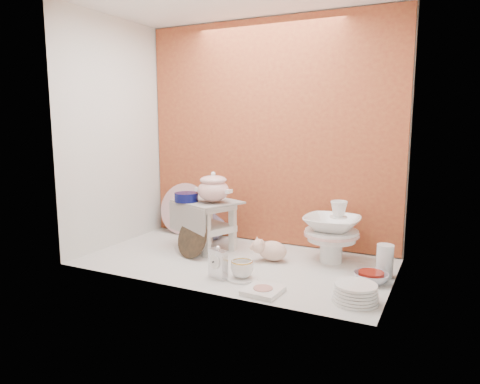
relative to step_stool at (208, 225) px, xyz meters
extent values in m
plane|color=silver|center=(0.28, -0.15, -0.16)|extent=(1.80, 1.80, 0.00)
cube|color=#A8582A|center=(0.28, 0.35, 0.59)|extent=(1.80, 0.06, 1.50)
cube|color=silver|center=(-0.62, -0.15, 0.59)|extent=(0.06, 1.00, 1.50)
cube|color=silver|center=(1.18, -0.15, 0.59)|extent=(0.06, 1.00, 1.50)
cylinder|color=#090D45|center=(-0.11, -0.08, 0.19)|extent=(0.19, 0.19, 0.06)
imported|color=silver|center=(-0.13, 0.22, -0.04)|extent=(0.31, 0.31, 0.25)
cube|color=silver|center=(0.32, -0.45, -0.07)|extent=(0.13, 0.09, 0.18)
ellipsoid|color=beige|center=(0.47, -0.05, -0.09)|extent=(0.24, 0.18, 0.13)
cylinder|color=white|center=(0.45, -0.41, -0.16)|extent=(0.19, 0.19, 0.01)
imported|color=white|center=(0.45, -0.41, -0.10)|extent=(0.12, 0.12, 0.09)
cube|color=white|center=(0.62, -0.53, -0.15)|extent=(0.18, 0.18, 0.02)
cylinder|color=white|center=(1.05, -0.44, -0.12)|extent=(0.28, 0.28, 0.09)
imported|color=silver|center=(1.07, -0.16, -0.13)|extent=(0.23, 0.23, 0.06)
cylinder|color=silver|center=(1.12, -0.03, -0.07)|extent=(0.11, 0.11, 0.18)
camera|label=1|loc=(1.42, -2.41, 0.67)|focal=32.89mm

